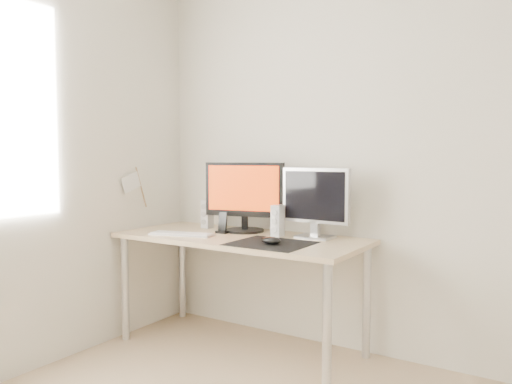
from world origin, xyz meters
The scene contains 11 objects.
wall_back centered at (0.00, 1.75, 1.25)m, with size 3.50×3.50×0.00m, color white.
mousepad centered at (-0.62, 1.24, 0.73)m, with size 0.45×0.40×0.00m, color black.
mouse centered at (-0.60, 1.21, 0.76)m, with size 0.12×0.07×0.04m, color black.
desk centered at (-0.93, 1.38, 0.65)m, with size 1.60×0.70×0.73m.
main_monitor centered at (-1.00, 1.54, 0.98)m, with size 0.55×0.31×0.47m.
second_monitor centered at (-0.49, 1.57, 0.97)m, with size 0.45×0.17×0.43m.
speaker_left centered at (-1.34, 1.56, 0.83)m, with size 0.06×0.08×0.20m.
speaker_right centered at (-0.72, 1.50, 0.83)m, with size 0.06×0.08×0.20m.
keyboard centered at (-1.27, 1.21, 0.74)m, with size 0.44×0.22×0.02m.
phone_dock centered at (-1.09, 1.42, 0.77)m, with size 0.08×0.07×0.14m.
pennant centered at (-1.72, 1.24, 1.05)m, with size 0.01×0.23×0.29m.
Camera 1 is at (0.85, -1.22, 1.23)m, focal length 35.00 mm.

